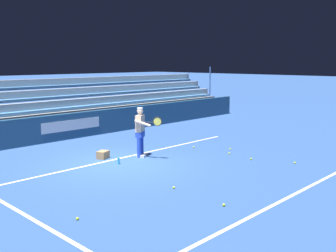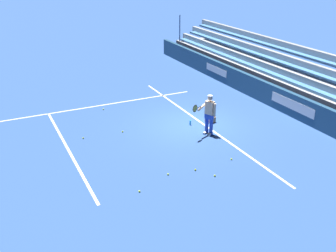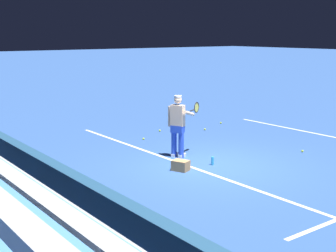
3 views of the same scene
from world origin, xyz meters
name	(u,v)px [view 1 (image 1 of 3)]	position (x,y,z in m)	size (l,w,h in m)	color
ground_plane	(118,164)	(0.00, 0.00, 0.00)	(160.00, 160.00, 0.00)	#2D5193
court_baseline_white	(108,161)	(0.00, -0.50, 0.00)	(12.00, 0.10, 0.01)	white
court_sideline_white	(78,246)	(4.11, 4.00, 0.00)	(0.10, 12.00, 0.01)	white
court_service_line_white	(270,207)	(0.00, 5.50, 0.00)	(8.22, 0.10, 0.01)	white
back_wall_sponsor_board	(44,130)	(0.01, -4.72, 0.55)	(25.30, 0.25, 1.10)	navy
bleacher_stand	(23,121)	(0.00, -6.55, 0.73)	(24.03, 2.40, 2.95)	#9EA3A8
tennis_player	(141,131)	(-1.14, -0.15, 0.89)	(0.57, 1.07, 1.71)	blue
ball_box_cardboard	(103,155)	(-0.08, -0.90, 0.13)	(0.40, 0.30, 0.26)	#A87F51
tennis_ball_far_left	(194,147)	(-3.48, 0.26, 0.03)	(0.07, 0.07, 0.07)	#CCE533
tennis_ball_midcourt	(230,149)	(-4.21, 1.44, 0.03)	(0.07, 0.07, 0.07)	#CCE533
tennis_ball_toward_net	(229,153)	(-3.57, 1.84, 0.03)	(0.07, 0.07, 0.07)	#CCE533
tennis_ball_on_baseline	(295,163)	(-3.98, 4.12, 0.03)	(0.07, 0.07, 0.07)	#CCE533
tennis_ball_near_player	(77,219)	(3.47, 3.00, 0.03)	(0.07, 0.07, 0.07)	#CCE533
tennis_ball_stray_back	(251,159)	(-3.43, 2.84, 0.03)	(0.07, 0.07, 0.07)	#CCE533
tennis_ball_by_box	(224,205)	(0.70, 4.72, 0.03)	(0.07, 0.07, 0.07)	#CCE533
tennis_ball_far_right	(174,188)	(0.59, 3.05, 0.03)	(0.07, 0.07, 0.07)	#CCE533
water_bottle	(119,161)	(0.02, 0.07, 0.11)	(0.07, 0.07, 0.22)	#33B2E5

